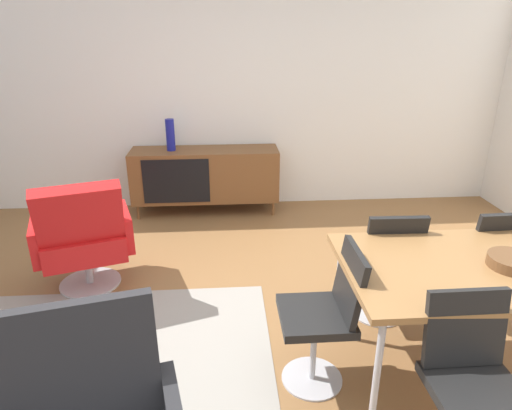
% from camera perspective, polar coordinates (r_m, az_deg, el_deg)
% --- Properties ---
extents(ground_plane, '(8.32, 8.32, 0.00)m').
position_cam_1_polar(ground_plane, '(3.13, -3.08, -16.87)').
color(ground_plane, olive).
extents(wall_back, '(6.80, 0.12, 2.80)m').
position_cam_1_polar(wall_back, '(5.08, -4.09, 15.40)').
color(wall_back, white).
rests_on(wall_back, ground_plane).
extents(sideboard, '(1.60, 0.45, 0.72)m').
position_cam_1_polar(sideboard, '(4.99, -6.50, 3.90)').
color(sideboard, brown).
rests_on(sideboard, ground_plane).
extents(vase_cobalt, '(0.09, 0.09, 0.34)m').
position_cam_1_polar(vase_cobalt, '(4.90, -10.87, 8.77)').
color(vase_cobalt, navy).
rests_on(vase_cobalt, sideboard).
extents(dining_table, '(1.60, 0.90, 0.74)m').
position_cam_1_polar(dining_table, '(2.81, 27.40, -7.45)').
color(dining_table, olive).
rests_on(dining_table, ground_plane).
extents(dining_chair_near_window, '(0.43, 0.40, 0.86)m').
position_cam_1_polar(dining_chair_near_window, '(2.59, 8.97, -13.36)').
color(dining_chair_near_window, black).
rests_on(dining_chair_near_window, ground_plane).
extents(dining_chair_back_right, '(0.41, 0.44, 0.86)m').
position_cam_1_polar(dining_chair_back_right, '(3.50, 27.20, -5.92)').
color(dining_chair_back_right, black).
rests_on(dining_chair_back_right, ground_plane).
extents(dining_chair_back_left, '(0.41, 0.43, 0.86)m').
position_cam_1_polar(dining_chair_back_left, '(3.20, 16.26, -6.82)').
color(dining_chair_back_left, black).
rests_on(dining_chair_back_left, ground_plane).
extents(dining_chair_front_left, '(0.40, 0.43, 0.86)m').
position_cam_1_polar(dining_chair_front_left, '(2.37, 25.77, -19.49)').
color(dining_chair_front_left, black).
rests_on(dining_chair_front_left, ground_plane).
extents(lounge_chair_red, '(0.84, 0.80, 0.95)m').
position_cam_1_polar(lounge_chair_red, '(3.68, -21.20, -3.62)').
color(lounge_chair_red, red).
rests_on(lounge_chair_red, ground_plane).
extents(area_rug, '(2.20, 1.70, 0.01)m').
position_cam_1_polar(area_rug, '(3.09, -19.86, -18.87)').
color(area_rug, gray).
rests_on(area_rug, ground_plane).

